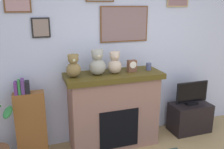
# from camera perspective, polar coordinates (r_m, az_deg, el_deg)

# --- Properties ---
(back_wall) EXTENTS (5.20, 0.15, 2.60)m
(back_wall) POSITION_cam_1_polar(r_m,az_deg,el_deg) (3.94, 2.44, 4.03)
(back_wall) COLOR silver
(back_wall) RESTS_ON ground_plane
(fireplace) EXTENTS (1.43, 0.58, 1.15)m
(fireplace) POSITION_cam_1_polar(r_m,az_deg,el_deg) (3.79, 0.32, -7.99)
(fireplace) COLOR #916658
(fireplace) RESTS_ON ground_plane
(bookshelf) EXTENTS (0.41, 0.16, 1.16)m
(bookshelf) POSITION_cam_1_polar(r_m,az_deg,el_deg) (3.70, -18.34, -10.56)
(bookshelf) COLOR brown
(bookshelf) RESTS_ON ground_plane
(tv_stand) EXTENTS (0.67, 0.40, 0.49)m
(tv_stand) POSITION_cam_1_polar(r_m,az_deg,el_deg) (4.50, 17.53, -9.45)
(tv_stand) COLOR black
(tv_stand) RESTS_ON ground_plane
(television) EXTENTS (0.58, 0.14, 0.39)m
(television) POSITION_cam_1_polar(r_m,az_deg,el_deg) (4.33, 18.02, -4.23)
(television) COLOR black
(television) RESTS_ON tv_stand
(candle_jar) EXTENTS (0.08, 0.08, 0.11)m
(candle_jar) POSITION_cam_1_polar(r_m,az_deg,el_deg) (3.78, 8.49, 1.84)
(candle_jar) COLOR #4C517A
(candle_jar) RESTS_ON fireplace
(mantel_clock) EXTENTS (0.13, 0.10, 0.17)m
(mantel_clock) POSITION_cam_1_polar(r_m,az_deg,el_deg) (3.65, 4.63, 1.99)
(mantel_clock) COLOR brown
(mantel_clock) RESTS_ON fireplace
(teddy_bear_tan) EXTENTS (0.20, 0.20, 0.33)m
(teddy_bear_tan) POSITION_cam_1_polar(r_m,az_deg,el_deg) (3.40, -8.92, 1.83)
(teddy_bear_tan) COLOR olive
(teddy_bear_tan) RESTS_ON fireplace
(teddy_bear_cream) EXTENTS (0.23, 0.23, 0.38)m
(teddy_bear_cream) POSITION_cam_1_polar(r_m,az_deg,el_deg) (3.46, -3.39, 2.63)
(teddy_bear_cream) COLOR #9A9A8E
(teddy_bear_cream) RESTS_ON fireplace
(teddy_bear_grey) EXTENTS (0.21, 0.21, 0.33)m
(teddy_bear_grey) POSITION_cam_1_polar(r_m,az_deg,el_deg) (3.54, 0.62, 2.62)
(teddy_bear_grey) COLOR #C5AE97
(teddy_bear_grey) RESTS_ON fireplace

